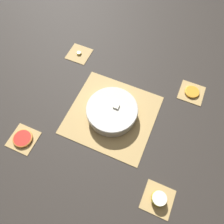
{
  "coord_description": "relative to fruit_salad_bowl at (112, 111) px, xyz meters",
  "views": [
    {
      "loc": [
        0.2,
        -0.46,
        1.02
      ],
      "look_at": [
        0.0,
        0.0,
        0.03
      ],
      "focal_mm": 35.0,
      "sensor_mm": 36.0,
      "label": 1
    }
  ],
  "objects": [
    {
      "name": "coaster_mat_near_left",
      "position": [
        -0.35,
        -0.3,
        -0.04
      ],
      "size": [
        0.13,
        0.13,
        0.01
      ],
      "color": "tan",
      "rests_on": "ground_plane"
    },
    {
      "name": "coaster_mat_far_right",
      "position": [
        0.35,
        0.3,
        -0.04
      ],
      "size": [
        0.13,
        0.13,
        0.01
      ],
      "color": "tan",
      "rests_on": "ground_plane"
    },
    {
      "name": "bamboo_mat_center",
      "position": [
        -0.0,
        -0.0,
        -0.04
      ],
      "size": [
        0.44,
        0.42,
        0.01
      ],
      "color": "tan",
      "rests_on": "ground_plane"
    },
    {
      "name": "banana_coin_single",
      "position": [
        -0.35,
        0.3,
        -0.03
      ],
      "size": [
        0.03,
        0.03,
        0.01
      ],
      "color": "beige",
      "rests_on": "coaster_mat_far_left"
    },
    {
      "name": "coaster_mat_near_right",
      "position": [
        0.35,
        -0.3,
        -0.04
      ],
      "size": [
        0.13,
        0.13,
        0.01
      ],
      "color": "tan",
      "rests_on": "ground_plane"
    },
    {
      "name": "orange_slice_whole",
      "position": [
        0.35,
        0.3,
        -0.03
      ],
      "size": [
        0.08,
        0.08,
        0.01
      ],
      "color": "orange",
      "rests_on": "coaster_mat_far_right"
    },
    {
      "name": "fruit_salad_bowl",
      "position": [
        0.0,
        0.0,
        0.0
      ],
      "size": [
        0.26,
        0.26,
        0.07
      ],
      "color": "silver",
      "rests_on": "bamboo_mat_center"
    },
    {
      "name": "coaster_mat_far_left",
      "position": [
        -0.35,
        0.3,
        -0.04
      ],
      "size": [
        0.13,
        0.13,
        0.01
      ],
      "color": "tan",
      "rests_on": "ground_plane"
    },
    {
      "name": "grapefruit_slice",
      "position": [
        -0.35,
        -0.3,
        -0.03
      ],
      "size": [
        0.1,
        0.1,
        0.01
      ],
      "color": "red",
      "rests_on": "coaster_mat_near_left"
    },
    {
      "name": "ground_plane",
      "position": [
        -0.0,
        -0.0,
        -0.04
      ],
      "size": [
        6.0,
        6.0,
        0.0
      ],
      "primitive_type": "plane",
      "color": "#2D2823"
    },
    {
      "name": "apple_half",
      "position": [
        0.35,
        -0.3,
        -0.02
      ],
      "size": [
        0.07,
        0.07,
        0.04
      ],
      "color": "gold",
      "rests_on": "coaster_mat_near_right"
    }
  ]
}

